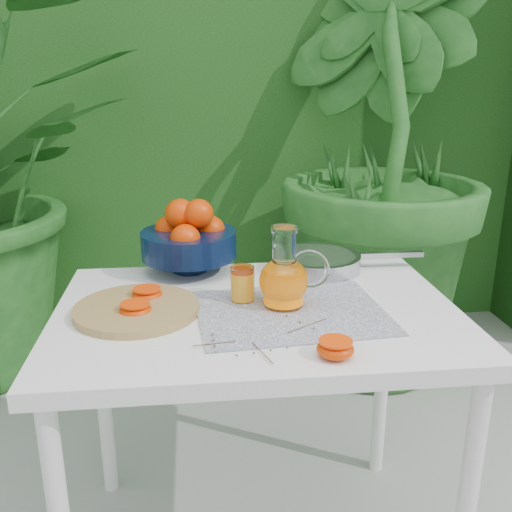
{
  "coord_description": "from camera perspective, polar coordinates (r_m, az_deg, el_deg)",
  "views": [
    {
      "loc": [
        -0.07,
        -1.25,
        1.31
      ],
      "look_at": [
        0.08,
        0.07,
        0.88
      ],
      "focal_mm": 40.0,
      "sensor_mm": 36.0,
      "label": 1
    }
  ],
  "objects": [
    {
      "name": "placemat",
      "position": [
        1.4,
        3.51,
        -5.62
      ],
      "size": [
        0.48,
        0.39,
        0.0
      ],
      "primitive_type": "cube",
      "rotation": [
        0.0,
        0.0,
        0.08
      ],
      "color": "#0B1B40",
      "rests_on": "white_table"
    },
    {
      "name": "white_table",
      "position": [
        1.46,
        0.09,
        -8.16
      ],
      "size": [
        1.0,
        0.7,
        0.75
      ],
      "color": "white",
      "rests_on": "ground"
    },
    {
      "name": "potted_plant_right",
      "position": [
        2.58,
        11.55,
        10.43
      ],
      "size": [
        2.39,
        2.39,
        1.98
      ],
      "primitive_type": "imported",
      "rotation": [
        0.0,
        0.0,
        1.8
      ],
      "color": "#20591E",
      "rests_on": "ground"
    },
    {
      "name": "orange_halves",
      "position": [
        1.34,
        -5.78,
        -5.97
      ],
      "size": [
        0.53,
        0.45,
        0.04
      ],
      "color": "#E24E02",
      "rests_on": "white_table"
    },
    {
      "name": "hedge_backdrop",
      "position": [
        3.32,
        -4.22,
        15.86
      ],
      "size": [
        8.0,
        1.65,
        2.5
      ],
      "color": "#1E4413",
      "rests_on": "ground"
    },
    {
      "name": "cutting_board",
      "position": [
        1.43,
        -11.84,
        -5.24
      ],
      "size": [
        0.37,
        0.37,
        0.02
      ],
      "primitive_type": "cylinder",
      "rotation": [
        0.0,
        0.0,
        -0.23
      ],
      "color": "olive",
      "rests_on": "white_table"
    },
    {
      "name": "thyme_sprigs",
      "position": [
        1.25,
        0.83,
        -8.31
      ],
      "size": [
        0.32,
        0.23,
        0.01
      ],
      "color": "brown",
      "rests_on": "white_table"
    },
    {
      "name": "juice_pitcher",
      "position": [
        1.41,
        2.89,
        -2.31
      ],
      "size": [
        0.19,
        0.16,
        0.2
      ],
      "color": "white",
      "rests_on": "white_table"
    },
    {
      "name": "fruit_bowl",
      "position": [
        1.67,
        -6.72,
        1.81
      ],
      "size": [
        0.31,
        0.31,
        0.22
      ],
      "color": "black",
      "rests_on": "white_table"
    },
    {
      "name": "saute_pan",
      "position": [
        1.7,
        6.25,
        -0.52
      ],
      "size": [
        0.45,
        0.26,
        0.05
      ],
      "color": "#ACACB1",
      "rests_on": "white_table"
    },
    {
      "name": "juice_tumbler",
      "position": [
        1.45,
        -1.36,
        -2.85
      ],
      "size": [
        0.07,
        0.07,
        0.09
      ],
      "color": "white",
      "rests_on": "white_table"
    }
  ]
}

